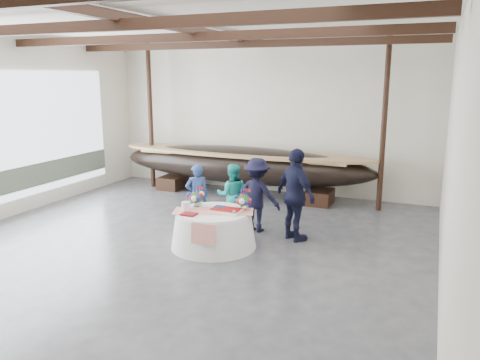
% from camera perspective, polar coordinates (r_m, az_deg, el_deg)
% --- Properties ---
extents(floor, '(10.00, 12.00, 0.01)m').
position_cam_1_polar(floor, '(9.41, -9.45, -9.24)').
color(floor, '#3D3D42').
rests_on(floor, ground).
extents(wall_back, '(10.00, 0.02, 4.50)m').
position_cam_1_polar(wall_back, '(14.21, 3.30, 7.65)').
color(wall_back, silver).
rests_on(wall_back, ground).
extents(wall_right, '(0.02, 12.00, 4.50)m').
position_cam_1_polar(wall_right, '(7.44, 24.47, 2.01)').
color(wall_right, silver).
rests_on(wall_right, ground).
extents(ceiling, '(10.00, 12.00, 0.01)m').
position_cam_1_polar(ceiling, '(8.80, -10.56, 19.10)').
color(ceiling, white).
rests_on(ceiling, wall_back).
extents(pavilion_structure, '(9.80, 11.76, 4.50)m').
position_cam_1_polar(pavilion_structure, '(9.49, -7.50, 15.70)').
color(pavilion_structure, black).
rests_on(pavilion_structure, ground).
extents(open_bay, '(0.03, 7.00, 3.20)m').
position_cam_1_polar(open_bay, '(12.90, -26.26, 3.97)').
color(open_bay, silver).
rests_on(open_bay, ground).
extents(longboat_display, '(7.81, 1.56, 1.47)m').
position_cam_1_polar(longboat_display, '(13.66, 0.17, 1.90)').
color(longboat_display, black).
rests_on(longboat_display, ground).
extents(banquet_table, '(1.76, 1.76, 0.76)m').
position_cam_1_polar(banquet_table, '(9.72, -3.23, -5.98)').
color(banquet_table, white).
rests_on(banquet_table, ground).
extents(tabletop_items, '(1.72, 1.08, 0.40)m').
position_cam_1_polar(tabletop_items, '(9.72, -2.86, -2.72)').
color(tabletop_items, red).
rests_on(tabletop_items, banquet_table).
extents(guest_woman_blue, '(0.65, 0.61, 1.49)m').
position_cam_1_polar(guest_woman_blue, '(10.93, -5.26, -1.91)').
color(guest_woman_blue, navy).
rests_on(guest_woman_blue, ground).
extents(guest_woman_teal, '(0.88, 0.79, 1.48)m').
position_cam_1_polar(guest_woman_teal, '(10.97, -0.96, -1.82)').
color(guest_woman_teal, '#22B4AA').
rests_on(guest_woman_teal, ground).
extents(guest_man_left, '(1.12, 0.69, 1.69)m').
position_cam_1_polar(guest_man_left, '(10.56, 2.07, -1.83)').
color(guest_man_left, black).
rests_on(guest_man_left, ground).
extents(guest_man_right, '(1.23, 1.08, 1.99)m').
position_cam_1_polar(guest_man_right, '(9.98, 6.81, -1.85)').
color(guest_man_right, black).
rests_on(guest_man_right, ground).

